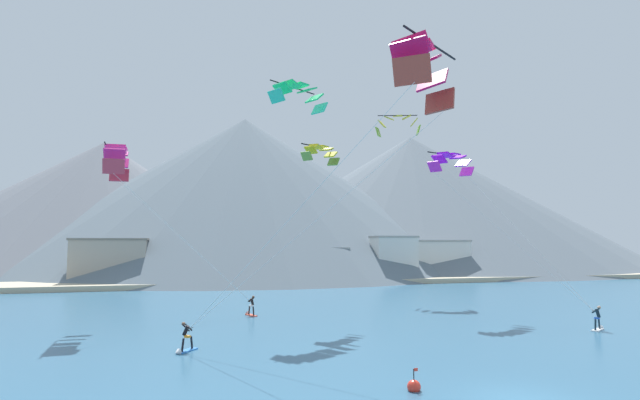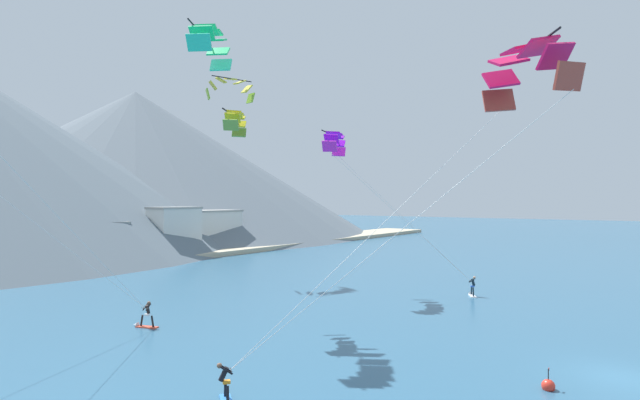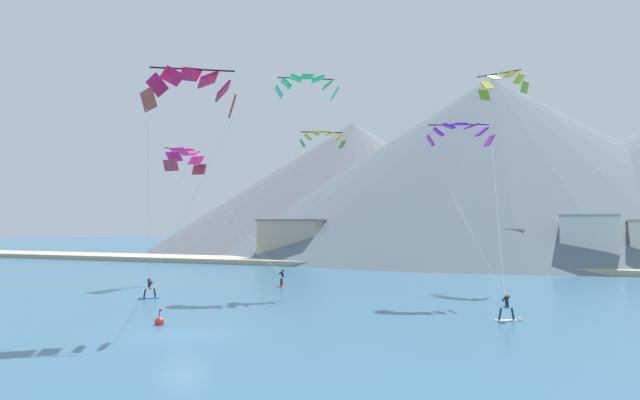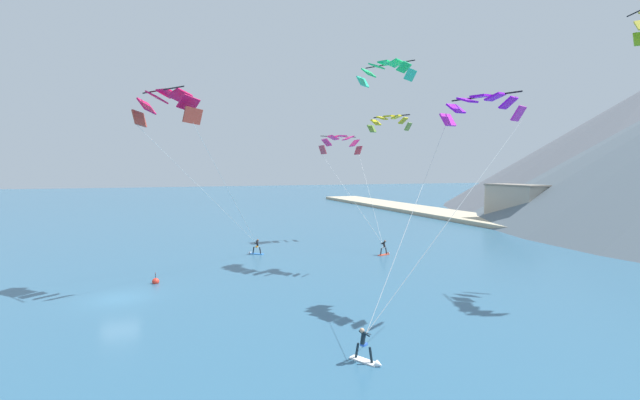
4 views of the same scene
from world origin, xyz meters
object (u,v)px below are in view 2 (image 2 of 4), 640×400
(kitesurfer_near_lead, at_px, (472,290))
(parafoil_kite_near_lead, at_px, (336,142))
(parafoil_kite_distant_mid_solo, at_px, (230,87))
(race_marker_buoy, at_px, (548,386))
(parafoil_kite_near_trail, at_px, (524,69))
(parafoil_kite_distant_low_drift, at_px, (235,120))
(kitesurfer_mid_center, at_px, (144,320))
(parafoil_kite_distant_high_outer, at_px, (210,42))
(kitesurfer_near_trail, at_px, (226,392))

(kitesurfer_near_lead, height_order, parafoil_kite_near_lead, parafoil_kite_near_lead)
(parafoil_kite_distant_mid_solo, relative_size, race_marker_buoy, 5.09)
(parafoil_kite_near_lead, relative_size, parafoil_kite_distant_mid_solo, 2.44)
(parafoil_kite_near_trail, height_order, parafoil_kite_distant_mid_solo, parafoil_kite_distant_mid_solo)
(kitesurfer_near_lead, height_order, parafoil_kite_distant_mid_solo, parafoil_kite_distant_mid_solo)
(kitesurfer_near_lead, relative_size, parafoil_kite_distant_low_drift, 0.46)
(parafoil_kite_distant_low_drift, bearing_deg, kitesurfer_mid_center, 153.45)
(parafoil_kite_near_lead, relative_size, parafoil_kite_near_trail, 0.91)
(kitesurfer_near_lead, height_order, parafoil_kite_distant_high_outer, parafoil_kite_distant_high_outer)
(kitesurfer_near_trail, height_order, parafoil_kite_near_lead, parafoil_kite_near_lead)
(kitesurfer_near_trail, height_order, parafoil_kite_distant_high_outer, parafoil_kite_distant_high_outer)
(kitesurfer_mid_center, relative_size, race_marker_buoy, 1.74)
(parafoil_kite_distant_mid_solo, bearing_deg, kitesurfer_mid_center, -147.79)
(kitesurfer_near_lead, distance_m, race_marker_buoy, 20.98)
(parafoil_kite_distant_low_drift, bearing_deg, parafoil_kite_distant_high_outer, 162.38)
(kitesurfer_near_trail, distance_m, parafoil_kite_near_lead, 27.99)
(kitesurfer_mid_center, height_order, parafoil_kite_near_trail, parafoil_kite_near_trail)
(parafoil_kite_distant_high_outer, distance_m, race_marker_buoy, 27.82)
(kitesurfer_near_lead, height_order, parafoil_kite_near_trail, parafoil_kite_near_trail)
(kitesurfer_near_trail, height_order, kitesurfer_mid_center, kitesurfer_mid_center)
(parafoil_kite_near_trail, xyz_separation_m, parafoil_kite_distant_low_drift, (0.42, 19.04, -0.51))
(parafoil_kite_distant_low_drift, bearing_deg, parafoil_kite_distant_mid_solo, 47.11)
(parafoil_kite_distant_high_outer, bearing_deg, kitesurfer_near_trail, -129.20)
(kitesurfer_near_trail, xyz_separation_m, kitesurfer_mid_center, (5.31, 13.00, 0.01))
(kitesurfer_mid_center, xyz_separation_m, parafoil_kite_near_lead, (17.46, -2.85, 12.72))
(kitesurfer_near_trail, bearing_deg, kitesurfer_near_lead, -0.69)
(kitesurfer_near_lead, xyz_separation_m, parafoil_kite_near_lead, (-4.94, 10.49, 12.68))
(parafoil_kite_distant_low_drift, relative_size, parafoil_kite_distant_mid_solo, 0.75)
(kitesurfer_mid_center, distance_m, parafoil_kite_distant_mid_solo, 29.87)
(parafoil_kite_near_lead, xyz_separation_m, parafoil_kite_distant_low_drift, (-12.10, 0.17, 0.35))
(race_marker_buoy, bearing_deg, parafoil_kite_near_trail, 47.04)
(parafoil_kite_distant_low_drift, distance_m, race_marker_buoy, 24.36)
(parafoil_kite_near_lead, relative_size, parafoil_kite_distant_high_outer, 2.24)
(kitesurfer_mid_center, xyz_separation_m, parafoil_kite_distant_high_outer, (3.57, -2.11, 18.09))
(kitesurfer_mid_center, relative_size, parafoil_kite_near_lead, 0.14)
(kitesurfer_near_lead, relative_size, kitesurfer_mid_center, 0.99)
(parafoil_kite_near_lead, xyz_separation_m, parafoil_kite_near_trail, (-12.53, -18.87, 0.86))
(kitesurfer_mid_center, height_order, parafoil_kite_distant_mid_solo, parafoil_kite_distant_mid_solo)
(parafoil_kite_distant_mid_solo, bearing_deg, kitesurfer_near_trail, -134.18)
(kitesurfer_mid_center, bearing_deg, parafoil_kite_distant_mid_solo, 32.21)
(kitesurfer_near_lead, height_order, kitesurfer_near_trail, kitesurfer_near_lead)
(race_marker_buoy, bearing_deg, parafoil_kite_distant_mid_solo, 66.54)
(kitesurfer_mid_center, bearing_deg, race_marker_buoy, -80.68)
(kitesurfer_near_lead, relative_size, parafoil_kite_distant_high_outer, 0.31)
(kitesurfer_near_trail, relative_size, parafoil_kite_near_trail, 0.12)
(parafoil_kite_distant_high_outer, distance_m, parafoil_kite_distant_mid_solo, 20.84)
(parafoil_kite_distant_mid_solo, distance_m, race_marker_buoy, 43.03)
(parafoil_kite_near_lead, distance_m, parafoil_kite_distant_high_outer, 14.90)
(parafoil_kite_near_lead, xyz_separation_m, parafoil_kite_distant_high_outer, (-13.88, 0.74, 5.37))
(kitesurfer_near_trail, bearing_deg, parafoil_kite_distant_low_drift, 44.09)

